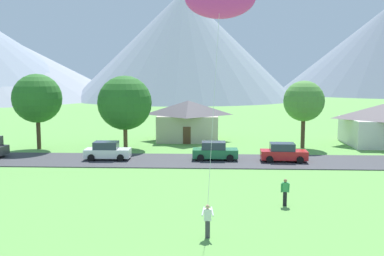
{
  "coord_description": "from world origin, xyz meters",
  "views": [
    {
      "loc": [
        2.46,
        -13.83,
        7.95
      ],
      "look_at": [
        1.34,
        11.1,
        4.93
      ],
      "focal_mm": 41.01,
      "sensor_mm": 36.0,
      "label": 1
    }
  ],
  "objects": [
    {
      "name": "tree_right_of_center",
      "position": [
        -16.2,
        32.24,
        5.46
      ],
      "size": [
        5.24,
        5.24,
        8.09
      ],
      "color": "#4C3823",
      "rests_on": "ground"
    },
    {
      "name": "mountain_central_ridge",
      "position": [
        -6.76,
        132.96,
        17.75
      ],
      "size": [
        73.56,
        73.56,
        35.5
      ],
      "primitive_type": "cone",
      "color": "gray",
      "rests_on": "ground"
    },
    {
      "name": "road_strip",
      "position": [
        0.0,
        26.12,
        0.04
      ],
      "size": [
        160.0,
        6.71,
        0.08
      ],
      "primitive_type": "cube",
      "color": "#38383D",
      "rests_on": "ground"
    },
    {
      "name": "watcher_person",
      "position": [
        6.97,
        12.46,
        0.88
      ],
      "size": [
        0.56,
        0.24,
        1.68
      ],
      "color": "black",
      "rests_on": "ground"
    },
    {
      "name": "tree_near_left",
      "position": [
        12.48,
        34.26,
        5.12
      ],
      "size": [
        4.42,
        4.42,
        7.35
      ],
      "color": "#4C3823",
      "rests_on": "ground"
    },
    {
      "name": "parked_car_green_east_end",
      "position": [
        2.77,
        26.65,
        0.87
      ],
      "size": [
        4.22,
        2.11,
        1.68
      ],
      "color": "#237042",
      "rests_on": "road_strip"
    },
    {
      "name": "parked_car_red_mid_west",
      "position": [
        9.06,
        26.12,
        0.87
      ],
      "size": [
        4.27,
        2.21,
        1.68
      ],
      "color": "red",
      "rests_on": "road_strip"
    },
    {
      "name": "parked_car_white_mid_east",
      "position": [
        -7.3,
        26.28,
        0.87
      ],
      "size": [
        4.24,
        2.16,
        1.68
      ],
      "color": "white",
      "rests_on": "road_strip"
    },
    {
      "name": "house_leftmost",
      "position": [
        21.92,
        36.72,
        2.43
      ],
      "size": [
        8.41,
        8.12,
        4.69
      ],
      "color": "silver",
      "rests_on": "ground"
    },
    {
      "name": "house_left_center",
      "position": [
        -0.39,
        39.73,
        2.51
      ],
      "size": [
        7.79,
        7.32,
        4.84
      ],
      "color": "beige",
      "rests_on": "ground"
    },
    {
      "name": "tree_left_of_center",
      "position": [
        -6.88,
        32.88,
        4.97
      ],
      "size": [
        5.84,
        5.84,
        7.9
      ],
      "color": "brown",
      "rests_on": "ground"
    }
  ]
}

